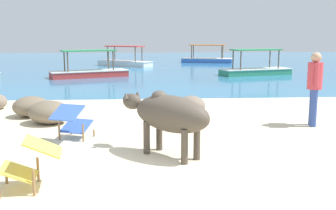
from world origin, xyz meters
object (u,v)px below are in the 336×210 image
object	(u,v)px
deck_chair_near	(72,120)
boat_white	(125,62)
boat_green	(255,69)
person_standing	(315,83)
boat_blue	(207,59)
boat_red	(89,71)
deck_chair_far	(31,160)
cow	(169,114)

from	to	relation	value
deck_chair_near	boat_white	xyz separation A→B (m)	(0.28, 18.67, -0.13)
deck_chair_near	boat_green	world-z (taller)	boat_green
person_standing	boat_white	world-z (taller)	person_standing
boat_green	boat_blue	distance (m)	9.08
boat_blue	boat_red	xyz separation A→B (m)	(-7.25, -9.54, 0.00)
deck_chair_far	boat_white	world-z (taller)	boat_white
cow	deck_chair_near	distance (m)	2.13
boat_red	boat_blue	bearing A→B (deg)	31.25
boat_white	deck_chair_far	bearing A→B (deg)	122.34
boat_red	cow	bearing A→B (deg)	-98.83
deck_chair_far	boat_white	bearing A→B (deg)	-99.27
person_standing	boat_white	size ratio (longest dim) A/B	0.44
person_standing	boat_white	xyz separation A→B (m)	(-4.81, 17.79, -0.70)
deck_chair_far	boat_red	distance (m)	14.35
cow	boat_blue	distance (m)	22.94
deck_chair_far	boat_green	xyz separation A→B (m)	(7.20, 14.82, -0.13)
cow	deck_chair_near	world-z (taller)	cow
boat_white	boat_blue	bearing A→B (deg)	-121.67
boat_green	person_standing	bearing A→B (deg)	64.18
boat_green	boat_white	world-z (taller)	same
deck_chair_far	person_standing	xyz separation A→B (m)	(5.21, 3.35, 0.56)
deck_chair_far	boat_red	size ratio (longest dim) A/B	0.22
boat_green	boat_blue	bearing A→B (deg)	-99.79
deck_chair_far	boat_red	world-z (taller)	boat_red
boat_red	boat_white	xyz separation A→B (m)	(1.43, 6.83, 0.00)
cow	person_standing	distance (m)	3.90
boat_white	deck_chair_near	bearing A→B (deg)	122.55
boat_green	boat_blue	xyz separation A→B (m)	(-0.98, 9.03, 0.00)
boat_green	cow	bearing A→B (deg)	52.52
boat_blue	boat_white	world-z (taller)	same
boat_green	boat_red	xyz separation A→B (m)	(-8.23, -0.51, 0.00)
deck_chair_near	person_standing	size ratio (longest dim) A/B	0.56
deck_chair_near	boat_white	distance (m)	18.67
cow	deck_chair_far	distance (m)	2.33
deck_chair_far	boat_red	bearing A→B (deg)	-94.06
deck_chair_far	boat_green	bearing A→B (deg)	-124.10
deck_chair_near	boat_white	size ratio (longest dim) A/B	0.25
cow	person_standing	bearing A→B (deg)	-102.64
person_standing	deck_chair_far	bearing A→B (deg)	47.55
deck_chair_near	boat_green	xyz separation A→B (m)	(7.08, 12.34, -0.13)
cow	boat_red	distance (m)	13.32
deck_chair_near	boat_red	distance (m)	11.89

